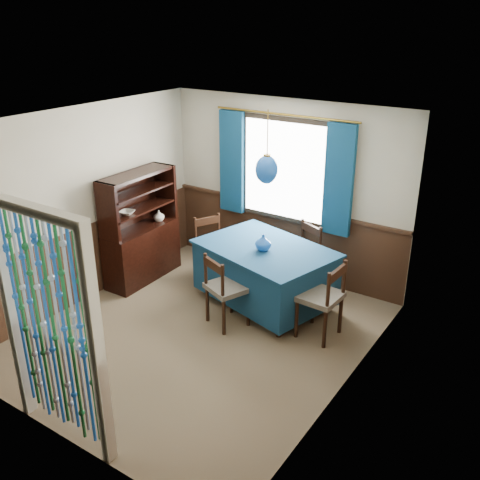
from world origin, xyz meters
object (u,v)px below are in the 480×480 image
Objects in this scene: sideboard at (141,242)px; pendant_lamp at (267,169)px; chair_far at (301,255)px; chair_right at (322,298)px; chair_left at (212,247)px; vase_sideboard at (159,215)px; dining_table at (265,272)px; bowl_shelf at (127,212)px; vase_table at (263,243)px; chair_near at (225,288)px.

pendant_lamp reaches higher than sideboard.
chair_far is at bearing 24.10° from sideboard.
sideboard is (-2.77, -0.03, 0.05)m from chair_right.
chair_left is 5.14× the size of vase_sideboard.
dining_table is 0.67m from chair_far.
vase_sideboard reaches higher than chair_right.
chair_far is at bearing 32.42° from bowl_shelf.
chair_left is at bearing 163.36° from vase_table.
chair_left is 0.90m from vase_sideboard.
chair_far reaches higher than chair_near.
pendant_lamp is at bearing 76.01° from chair_right.
chair_left is at bearing 78.36° from chair_right.
vase_table is (0.02, -0.09, 0.44)m from dining_table.
vase_table is (-0.92, 0.20, 0.39)m from chair_right.
vase_sideboard reaches higher than chair_left.
chair_left is (-0.99, 0.21, 0.02)m from dining_table.
pendant_lamp is (-0.94, 0.28, 1.30)m from chair_right.
chair_right is 4.50× the size of bowl_shelf.
sideboard is at bearing 93.52° from chair_right.
chair_right is at bearing 101.77° from chair_left.
chair_far is 1.25m from chair_left.
sideboard is 1.90m from vase_table.
vase_sideboard is at bearing 78.15° from sideboard.
sideboard reaches higher than dining_table.
chair_right reaches higher than chair_far.
chair_near is 0.96× the size of chair_right.
sideboard is at bearing 49.78° from chair_far.
vase_table is (0.02, -0.09, -0.91)m from pendant_lamp.
bowl_shelf is at bearing 99.25° from chair_right.
chair_right is at bearing -6.23° from vase_sideboard.
bowl_shelf is at bearing 56.51° from chair_far.
chair_near is at bearing -104.43° from vase_table.
chair_far is at bearing 89.25° from dining_table.
chair_far is 0.86m from vase_table.
chair_near is 1.00× the size of chair_left.
chair_near is at bearing -13.90° from sideboard.
chair_near is 0.99× the size of chair_far.
sideboard is 1.79× the size of pendant_lamp.
chair_left is at bearing 44.62° from chair_far.
vase_sideboard reaches higher than dining_table.
chair_near is 1.83m from vase_sideboard.
bowl_shelf is at bearing -164.41° from vase_table.
sideboard is at bearing -100.25° from vase_sideboard.
bowl_shelf is (-1.95, -1.24, 0.60)m from chair_far.
bowl_shelf is at bearing -161.58° from chair_near.
chair_far is at bearing 74.64° from pendant_lamp.
chair_near is at bearing -86.24° from dining_table.
bowl_shelf is at bearing -18.15° from chair_left.
vase_sideboard is (-0.79, -0.20, 0.38)m from chair_left.
vase_table is at bearing -3.21° from vase_sideboard.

